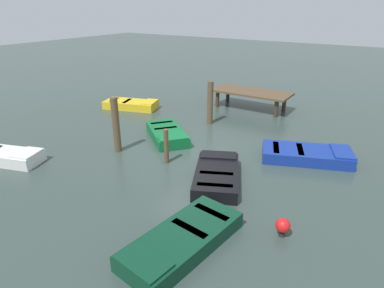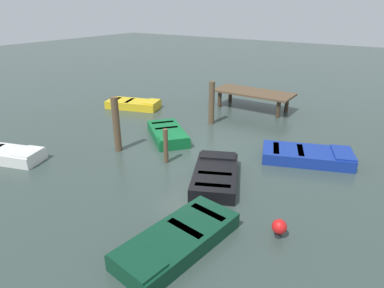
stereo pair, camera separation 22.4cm
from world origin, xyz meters
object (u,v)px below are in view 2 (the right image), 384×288
(rowboat_blue, at_px, (307,155))
(rowboat_dark_green, at_px, (177,240))
(rowboat_black, at_px, (215,175))
(rowboat_yellow, at_px, (134,104))
(mooring_piling_far_left, at_px, (166,146))
(rowboat_green, at_px, (168,134))
(rowboat_white, at_px, (2,154))
(dock_segment, at_px, (253,94))
(mooring_piling_mid_left, at_px, (212,103))
(marker_buoy, at_px, (279,227))
(mooring_piling_near_right, at_px, (116,125))

(rowboat_blue, xyz_separation_m, rowboat_dark_green, (-1.19, -6.22, -0.00))
(rowboat_dark_green, bearing_deg, rowboat_black, -157.71)
(rowboat_dark_green, distance_m, rowboat_yellow, 11.34)
(rowboat_blue, xyz_separation_m, mooring_piling_far_left, (-4.10, -2.86, 0.41))
(rowboat_green, xyz_separation_m, rowboat_white, (-3.77, -4.85, -0.00))
(dock_segment, height_order, rowboat_yellow, dock_segment)
(rowboat_dark_green, distance_m, mooring_piling_mid_left, 8.62)
(mooring_piling_mid_left, bearing_deg, rowboat_white, -120.21)
(mooring_piling_mid_left, bearing_deg, rowboat_yellow, -178.29)
(mooring_piling_mid_left, bearing_deg, rowboat_green, -102.26)
(rowboat_dark_green, bearing_deg, marker_buoy, 140.24)
(mooring_piling_mid_left, height_order, marker_buoy, mooring_piling_mid_left)
(rowboat_dark_green, distance_m, mooring_piling_far_left, 4.47)
(mooring_piling_near_right, bearing_deg, rowboat_dark_green, -32.17)
(rowboat_blue, height_order, rowboat_black, same)
(rowboat_blue, distance_m, mooring_piling_near_right, 7.00)
(rowboat_blue, distance_m, mooring_piling_far_left, 5.02)
(rowboat_blue, xyz_separation_m, marker_buoy, (0.61, -4.59, 0.07))
(rowboat_white, relative_size, mooring_piling_far_left, 2.59)
(rowboat_dark_green, relative_size, rowboat_black, 1.09)
(rowboat_black, relative_size, mooring_piling_far_left, 2.36)
(rowboat_blue, relative_size, rowboat_white, 1.03)
(rowboat_blue, height_order, rowboat_yellow, same)
(rowboat_yellow, bearing_deg, mooring_piling_mid_left, -15.67)
(mooring_piling_near_right, relative_size, marker_buoy, 4.34)
(rowboat_blue, height_order, rowboat_white, same)
(rowboat_green, bearing_deg, rowboat_dark_green, -11.23)
(dock_segment, relative_size, rowboat_yellow, 1.37)
(rowboat_dark_green, relative_size, rowboat_yellow, 1.07)
(rowboat_white, height_order, mooring_piling_mid_left, mooring_piling_mid_left)
(rowboat_green, distance_m, mooring_piling_near_right, 2.31)
(mooring_piling_near_right, bearing_deg, mooring_piling_mid_left, 73.00)
(rowboat_blue, distance_m, rowboat_dark_green, 6.34)
(rowboat_blue, relative_size, marker_buoy, 6.94)
(mooring_piling_mid_left, bearing_deg, mooring_piling_far_left, -80.34)
(rowboat_black, height_order, rowboat_yellow, same)
(dock_segment, xyz_separation_m, marker_buoy, (4.82, -9.31, -0.54))
(rowboat_green, xyz_separation_m, mooring_piling_near_right, (-0.84, -1.99, 0.82))
(mooring_piling_far_left, relative_size, marker_buoy, 2.60)
(marker_buoy, bearing_deg, mooring_piling_far_left, 159.90)
(rowboat_green, bearing_deg, rowboat_white, -88.33)
(rowboat_blue, height_order, rowboat_green, same)
(rowboat_yellow, bearing_deg, marker_buoy, -47.82)
(mooring_piling_near_right, xyz_separation_m, mooring_piling_mid_left, (1.40, 4.58, -0.05))
(dock_segment, xyz_separation_m, rowboat_black, (2.21, -7.80, -0.61))
(rowboat_dark_green, xyz_separation_m, mooring_piling_mid_left, (-3.66, 7.77, 0.77))
(rowboat_white, relative_size, rowboat_dark_green, 1.01)
(rowboat_green, distance_m, mooring_piling_far_left, 2.27)
(mooring_piling_far_left, distance_m, mooring_piling_mid_left, 4.48)
(rowboat_black, distance_m, mooring_piling_far_left, 2.16)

